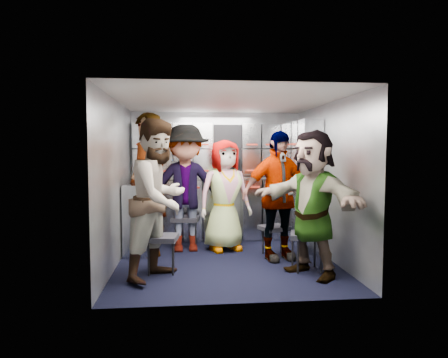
{
  "coord_description": "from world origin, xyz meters",
  "views": [
    {
      "loc": [
        -0.54,
        -5.18,
        1.45
      ],
      "look_at": [
        0.01,
        0.35,
        1.06
      ],
      "focal_mm": 32.0,
      "sensor_mm": 36.0,
      "label": 1
    }
  ],
  "objects": [
    {
      "name": "jump_seat_near_left",
      "position": [
        -0.82,
        -0.44,
        0.4
      ],
      "size": [
        0.43,
        0.41,
        0.45
      ],
      "rotation": [
        0.0,
        0.0,
        -0.14
      ],
      "color": "black",
      "rests_on": "ground"
    },
    {
      "name": "attendant_arc_d",
      "position": [
        0.69,
        0.01,
        0.86
      ],
      "size": [
        1.08,
        0.65,
        1.72
      ],
      "primitive_type": "imported",
      "rotation": [
        0.0,
        0.0,
        0.24
      ],
      "color": "black",
      "rests_on": "ground"
    },
    {
      "name": "locker_bank_right",
      "position": [
        1.25,
        0.7,
        1.49
      ],
      "size": [
        0.28,
        1.0,
        0.82
      ],
      "primitive_type": "cube",
      "color": "#9298A1",
      "rests_on": "wall_right"
    },
    {
      "name": "bottle_left",
      "position": [
        -0.73,
        1.24,
        1.17
      ],
      "size": [
        0.07,
        0.07,
        0.27
      ],
      "primitive_type": "cylinder",
      "color": "white",
      "rests_on": "counter"
    },
    {
      "name": "attendant_arc_e",
      "position": [
        0.94,
        -0.71,
        0.85
      ],
      "size": [
        1.25,
        1.61,
        1.7
      ],
      "primitive_type": "imported",
      "rotation": [
        0.0,
        0.0,
        -1.03
      ],
      "color": "black",
      "rests_on": "ground"
    },
    {
      "name": "right_cabinet",
      "position": [
        1.25,
        0.6,
        0.5
      ],
      "size": [
        0.28,
        1.2,
        1.0
      ],
      "primitive_type": "cube",
      "color": "#9298A1",
      "rests_on": "ground"
    },
    {
      "name": "counter",
      "position": [
        0.0,
        1.29,
        1.01
      ],
      "size": [
        2.68,
        0.42,
        0.03
      ],
      "primitive_type": "cube",
      "color": "#B6B9BE",
      "rests_on": "cart_bank_back"
    },
    {
      "name": "attendant_arc_a",
      "position": [
        -0.82,
        -0.62,
        0.91
      ],
      "size": [
        1.05,
        1.11,
        1.82
      ],
      "primitive_type": "imported",
      "rotation": [
        0.0,
        0.0,
        1.01
      ],
      "color": "black",
      "rests_on": "ground"
    },
    {
      "name": "red_latch_strip",
      "position": [
        0.0,
        1.09,
        0.88
      ],
      "size": [
        2.6,
        0.02,
        0.03
      ],
      "primitive_type": "cube",
      "color": "#AE291A",
      "rests_on": "cart_bank_back"
    },
    {
      "name": "wall_right",
      "position": [
        1.4,
        0.0,
        1.05
      ],
      "size": [
        0.04,
        3.0,
        2.1
      ],
      "primitive_type": "cube",
      "color": "#8E929B",
      "rests_on": "ground"
    },
    {
      "name": "attendant_arc_b",
      "position": [
        -0.53,
        0.6,
        0.92
      ],
      "size": [
        1.21,
        0.72,
        1.83
      ],
      "primitive_type": "imported",
      "rotation": [
        0.0,
        0.0,
        0.04
      ],
      "color": "black",
      "rests_on": "ground"
    },
    {
      "name": "cart_bank_back",
      "position": [
        0.0,
        1.29,
        0.49
      ],
      "size": [
        2.68,
        0.38,
        0.99
      ],
      "primitive_type": "cube",
      "color": "#9298A1",
      "rests_on": "ground"
    },
    {
      "name": "jump_seat_near_right",
      "position": [
        0.94,
        -0.53,
        0.41
      ],
      "size": [
        0.48,
        0.46,
        0.46
      ],
      "rotation": [
        0.0,
        0.0,
        -0.29
      ],
      "color": "black",
      "rests_on": "ground"
    },
    {
      "name": "jump_seat_mid_left",
      "position": [
        -0.53,
        0.78,
        0.42
      ],
      "size": [
        0.46,
        0.44,
        0.47
      ],
      "rotation": [
        0.0,
        0.0,
        -0.17
      ],
      "color": "black",
      "rests_on": "ground"
    },
    {
      "name": "jump_seat_mid_right",
      "position": [
        0.69,
        0.19,
        0.37
      ],
      "size": [
        0.45,
        0.44,
        0.42
      ],
      "rotation": [
        0.0,
        0.0,
        0.35
      ],
      "color": "black",
      "rests_on": "ground"
    },
    {
      "name": "cup_right",
      "position": [
        1.1,
        1.23,
        1.08
      ],
      "size": [
        0.09,
        0.09,
        0.09
      ],
      "primitive_type": "cylinder",
      "color": "tan",
      "rests_on": "counter"
    },
    {
      "name": "ceiling",
      "position": [
        0.0,
        0.0,
        2.1
      ],
      "size": [
        2.8,
        3.0,
        0.02
      ],
      "primitive_type": "cube",
      "color": "silver",
      "rests_on": "wall_back"
    },
    {
      "name": "attendant_arc_c",
      "position": [
        0.05,
        0.59,
        0.81
      ],
      "size": [
        0.9,
        0.72,
        1.62
      ],
      "primitive_type": "imported",
      "rotation": [
        0.0,
        0.0,
        0.29
      ],
      "color": "black",
      "rests_on": "ground"
    },
    {
      "name": "bottle_mid",
      "position": [
        -0.65,
        1.24,
        1.17
      ],
      "size": [
        0.06,
        0.06,
        0.27
      ],
      "primitive_type": "cylinder",
      "color": "white",
      "rests_on": "counter"
    },
    {
      "name": "jump_seat_center",
      "position": [
        0.05,
        0.77,
        0.38
      ],
      "size": [
        0.47,
        0.46,
        0.43
      ],
      "rotation": [
        0.0,
        0.0,
        -0.4
      ],
      "color": "black",
      "rests_on": "ground"
    },
    {
      "name": "attendant_standing",
      "position": [
        -1.05,
        0.44,
        0.99
      ],
      "size": [
        0.82,
        0.87,
        1.99
      ],
      "primitive_type": "imported",
      "rotation": [
        0.0,
        0.0,
        -0.92
      ],
      "color": "black",
      "rests_on": "ground"
    },
    {
      "name": "bottle_right",
      "position": [
        0.89,
        1.24,
        1.17
      ],
      "size": [
        0.07,
        0.07,
        0.28
      ],
      "primitive_type": "cylinder",
      "color": "white",
      "rests_on": "counter"
    },
    {
      "name": "cup_left",
      "position": [
        -0.55,
        1.23,
        1.09
      ],
      "size": [
        0.09,
        0.09,
        0.11
      ],
      "primitive_type": "cylinder",
      "color": "tan",
      "rests_on": "counter"
    },
    {
      "name": "cart_bank_left",
      "position": [
        -1.19,
        0.56,
        0.49
      ],
      "size": [
        0.38,
        0.76,
        0.99
      ],
      "primitive_type": "cube",
      "color": "#9298A1",
      "rests_on": "ground"
    },
    {
      "name": "locker_bank_back",
      "position": [
        0.0,
        1.35,
        1.49
      ],
      "size": [
        2.68,
        0.28,
        0.82
      ],
      "primitive_type": "cube",
      "color": "#9298A1",
      "rests_on": "wall_back"
    },
    {
      "name": "wall_left",
      "position": [
        -1.4,
        0.0,
        1.05
      ],
      "size": [
        0.04,
        3.0,
        2.1
      ],
      "primitive_type": "cube",
      "color": "#8E929B",
      "rests_on": "ground"
    },
    {
      "name": "floor",
      "position": [
        0.0,
        0.0,
        0.0
      ],
      "size": [
        3.0,
        3.0,
        0.0
      ],
      "primitive_type": "plane",
      "color": "black",
      "rests_on": "ground"
    },
    {
      "name": "wall_back",
      "position": [
        0.0,
        1.5,
        1.05
      ],
      "size": [
        2.8,
        0.04,
        2.1
      ],
      "primitive_type": "cube",
      "color": "#8E929B",
      "rests_on": "ground"
    },
    {
      "name": "coffee_niche",
      "position": [
        0.18,
        1.41,
        1.47
      ],
      "size": [
        0.46,
        0.16,
        0.84
      ],
      "primitive_type": null,
      "color": "black",
      "rests_on": "wall_back"
    }
  ]
}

